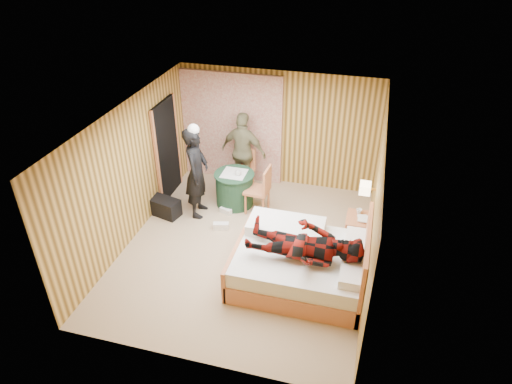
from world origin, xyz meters
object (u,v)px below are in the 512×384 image
(chair_far, at_px, (244,166))
(man_on_bed, at_px, (305,238))
(man_at_table, at_px, (244,152))
(wall_lamp, at_px, (365,188))
(duffel_bag, at_px, (164,207))
(chair_near, at_px, (261,187))
(bed, at_px, (303,263))
(woman_standing, at_px, (197,173))
(nightstand, at_px, (357,230))
(round_table, at_px, (235,189))

(chair_far, height_order, man_on_bed, man_on_bed)
(man_on_bed, bearing_deg, man_at_table, 122.49)
(wall_lamp, height_order, duffel_bag, wall_lamp)
(chair_far, relative_size, man_on_bed, 0.53)
(chair_near, bearing_deg, bed, 36.76)
(chair_near, height_order, man_at_table, man_at_table)
(man_at_table, bearing_deg, woman_standing, 74.51)
(chair_near, distance_m, duffel_bag, 1.96)
(chair_near, relative_size, man_at_table, 0.58)
(chair_far, relative_size, woman_standing, 0.51)
(nightstand, height_order, round_table, round_table)
(wall_lamp, bearing_deg, bed, -129.51)
(nightstand, distance_m, duffel_bag, 3.73)
(bed, distance_m, duffel_bag, 3.18)
(round_table, height_order, man_on_bed, man_on_bed)
(man_at_table, bearing_deg, wall_lamp, 159.14)
(chair_far, bearing_deg, man_at_table, 127.53)
(duffel_bag, bearing_deg, chair_near, 32.38)
(round_table, height_order, man_at_table, man_at_table)
(wall_lamp, relative_size, nightstand, 0.46)
(chair_near, height_order, duffel_bag, chair_near)
(round_table, relative_size, woman_standing, 0.44)
(woman_standing, bearing_deg, round_table, -55.77)
(round_table, height_order, chair_near, chair_near)
(nightstand, relative_size, woman_standing, 0.31)
(man_at_table, bearing_deg, man_on_bed, 133.43)
(chair_near, relative_size, woman_standing, 0.55)
(wall_lamp, bearing_deg, man_on_bed, -122.69)
(bed, bearing_deg, chair_near, 123.44)
(bed, relative_size, woman_standing, 1.17)
(chair_far, height_order, man_at_table, man_at_table)
(woman_standing, bearing_deg, chair_far, -33.97)
(bed, height_order, duffel_bag, bed)
(round_table, distance_m, duffel_bag, 1.44)
(chair_near, bearing_deg, wall_lamp, 72.12)
(woman_standing, bearing_deg, bed, -126.81)
(woman_standing, bearing_deg, nightstand, -99.29)
(wall_lamp, bearing_deg, chair_far, 148.57)
(nightstand, bearing_deg, chair_far, 152.22)
(duffel_bag, bearing_deg, nightstand, 15.53)
(wall_lamp, xyz_separation_m, woman_standing, (-3.13, 0.40, -0.38))
(chair_far, height_order, woman_standing, woman_standing)
(nightstand, bearing_deg, duffel_bag, -178.86)
(wall_lamp, relative_size, chair_near, 0.26)
(woman_standing, height_order, man_on_bed, man_on_bed)
(round_table, distance_m, chair_far, 0.67)
(man_at_table, distance_m, man_on_bed, 3.30)
(nightstand, bearing_deg, wall_lamp, -79.61)
(round_table, bearing_deg, wall_lamp, -19.47)
(bed, relative_size, man_on_bed, 1.21)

